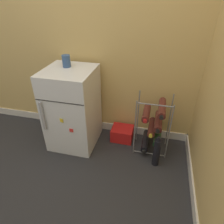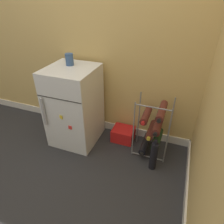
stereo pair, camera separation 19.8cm
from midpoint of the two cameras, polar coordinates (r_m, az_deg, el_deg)
The scene contains 7 objects.
ground_plane at distance 2.01m, azimuth -13.20°, elevation -15.96°, with size 14.00×14.00×0.00m, color #28282B.
wall_back at distance 2.03m, azimuth -8.34°, elevation 25.44°, with size 7.09×0.07×2.50m.
mini_fridge at distance 2.09m, azimuth -13.85°, elevation 0.90°, with size 0.47×0.51×0.83m.
wine_rack at distance 2.00m, azimuth 9.16°, elevation -3.84°, with size 0.33×0.33×0.61m.
soda_box at distance 2.25m, azimuth 0.42°, elevation -6.22°, with size 0.23×0.20×0.15m.
fridge_top_cup at distance 1.98m, azimuth -15.82°, elevation 13.77°, with size 0.08×0.08×0.11m.
loose_bottle_floor at distance 1.93m, azimuth 9.78°, elevation -11.36°, with size 0.07×0.07×0.34m.
Camera 1 is at (0.64, -1.18, 1.47)m, focal length 32.00 mm.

